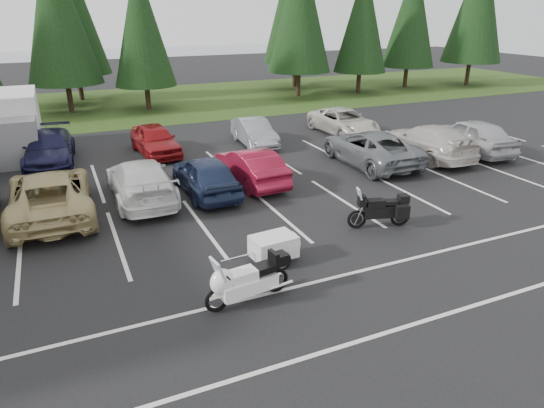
{
  "coord_description": "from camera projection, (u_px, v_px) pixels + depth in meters",
  "views": [
    {
      "loc": [
        -6.0,
        -13.0,
        6.63
      ],
      "look_at": [
        -0.41,
        -0.5,
        1.07
      ],
      "focal_mm": 32.0,
      "sensor_mm": 36.0,
      "label": 1
    }
  ],
  "objects": [
    {
      "name": "ground",
      "position": [
        277.0,
        227.0,
        15.76
      ],
      "size": [
        120.0,
        120.0,
        0.0
      ],
      "primitive_type": "plane",
      "color": "black",
      "rests_on": "ground"
    },
    {
      "name": "grass_strip",
      "position": [
        143.0,
        104.0,
        36.05
      ],
      "size": [
        80.0,
        16.0,
        0.01
      ],
      "primitive_type": "cube",
      "color": "#233C13",
      "rests_on": "ground"
    },
    {
      "name": "lake_water",
      "position": [
        131.0,
        62.0,
        63.78
      ],
      "size": [
        70.0,
        50.0,
        0.02
      ],
      "primitive_type": "cube",
      "color": "slate",
      "rests_on": "ground"
    },
    {
      "name": "box_truck",
      "position": [
        12.0,
        126.0,
        22.76
      ],
      "size": [
        2.4,
        5.6,
        2.9
      ],
      "primitive_type": null,
      "color": "silver",
      "rests_on": "ground"
    },
    {
      "name": "stall_markings",
      "position": [
        254.0,
        206.0,
        17.45
      ],
      "size": [
        32.0,
        16.0,
        0.01
      ],
      "primitive_type": "cube",
      "color": "silver",
      "rests_on": "ground"
    },
    {
      "name": "conifer_4",
      "position": [
        56.0,
        9.0,
        30.77
      ],
      "size": [
        4.8,
        4.8,
        11.17
      ],
      "color": "#332316",
      "rests_on": "ground"
    },
    {
      "name": "conifer_5",
      "position": [
        141.0,
        24.0,
        31.9
      ],
      "size": [
        4.14,
        4.14,
        9.63
      ],
      "color": "#332316",
      "rests_on": "ground"
    },
    {
      "name": "conifer_6",
      "position": [
        300.0,
        6.0,
        36.46
      ],
      "size": [
        4.93,
        4.93,
        11.48
      ],
      "color": "#332316",
      "rests_on": "ground"
    },
    {
      "name": "conifer_7",
      "position": [
        363.0,
        19.0,
        38.63
      ],
      "size": [
        4.27,
        4.27,
        9.94
      ],
      "color": "#332316",
      "rests_on": "ground"
    },
    {
      "name": "conifer_8",
      "position": [
        412.0,
        13.0,
        41.25
      ],
      "size": [
        4.53,
        4.53,
        10.56
      ],
      "color": "#332316",
      "rests_on": "ground"
    },
    {
      "name": "conifer_9",
      "position": [
        478.0,
        2.0,
        42.08
      ],
      "size": [
        5.19,
        5.19,
        12.1
      ],
      "color": "#332316",
      "rests_on": "ground"
    },
    {
      "name": "conifer_back_b",
      "position": [
        68.0,
        5.0,
        34.95
      ],
      "size": [
        4.97,
        4.97,
        11.58
      ],
      "color": "#332316",
      "rests_on": "ground"
    },
    {
      "name": "car_near_2",
      "position": [
        50.0,
        194.0,
        16.33
      ],
      "size": [
        2.71,
        5.73,
        1.58
      ],
      "primitive_type": "imported",
      "rotation": [
        0.0,
        0.0,
        3.13
      ],
      "color": "tan",
      "rests_on": "ground"
    },
    {
      "name": "car_near_3",
      "position": [
        141.0,
        180.0,
        17.76
      ],
      "size": [
        2.18,
        5.22,
        1.5
      ],
      "primitive_type": "imported",
      "rotation": [
        0.0,
        0.0,
        3.13
      ],
      "color": "silver",
      "rests_on": "ground"
    },
    {
      "name": "car_near_4",
      "position": [
        205.0,
        175.0,
        18.34
      ],
      "size": [
        1.83,
        4.41,
        1.49
      ],
      "primitive_type": "imported",
      "rotation": [
        0.0,
        0.0,
        3.16
      ],
      "color": "#1B2645",
      "rests_on": "ground"
    },
    {
      "name": "car_near_5",
      "position": [
        251.0,
        166.0,
        19.46
      ],
      "size": [
        1.74,
        4.4,
        1.42
      ],
      "primitive_type": "imported",
      "rotation": [
        0.0,
        0.0,
        3.2
      ],
      "color": "maroon",
      "rests_on": "ground"
    },
    {
      "name": "car_near_6",
      "position": [
        370.0,
        148.0,
        21.87
      ],
      "size": [
        2.62,
        5.54,
        1.53
      ],
      "primitive_type": "imported",
      "rotation": [
        0.0,
        0.0,
        3.13
      ],
      "color": "slate",
      "rests_on": "ground"
    },
    {
      "name": "car_near_7",
      "position": [
        428.0,
        141.0,
        22.88
      ],
      "size": [
        2.34,
        5.39,
        1.54
      ],
      "primitive_type": "imported",
      "rotation": [
        0.0,
        0.0,
        3.11
      ],
      "color": "beige",
      "rests_on": "ground"
    },
    {
      "name": "car_near_8",
      "position": [
        471.0,
        136.0,
        23.63
      ],
      "size": [
        2.43,
        5.06,
        1.67
      ],
      "primitive_type": "imported",
      "rotation": [
        0.0,
        0.0,
        3.05
      ],
      "color": "#B0B0B5",
      "rests_on": "ground"
    },
    {
      "name": "car_far_1",
      "position": [
        49.0,
        148.0,
        21.88
      ],
      "size": [
        2.46,
        5.17,
        1.46
      ],
      "primitive_type": "imported",
      "rotation": [
        0.0,
        0.0,
        -0.09
      ],
      "color": "#151536",
      "rests_on": "ground"
    },
    {
      "name": "car_far_2",
      "position": [
        155.0,
        140.0,
        23.33
      ],
      "size": [
        2.0,
        4.35,
        1.44
      ],
      "primitive_type": "imported",
      "rotation": [
        0.0,
        0.0,
        0.07
      ],
      "color": "maroon",
      "rests_on": "ground"
    },
    {
      "name": "car_far_3",
      "position": [
        254.0,
        132.0,
        24.99
      ],
      "size": [
        1.62,
        4.09,
        1.32
      ],
      "primitive_type": "imported",
      "rotation": [
        0.0,
        0.0,
        -0.05
      ],
      "color": "gray",
      "rests_on": "ground"
    },
    {
      "name": "car_far_4",
      "position": [
        343.0,
        122.0,
        27.22
      ],
      "size": [
        2.41,
        5.0,
        1.37
      ],
      "primitive_type": "imported",
      "rotation": [
        0.0,
        0.0,
        0.03
      ],
      "color": "beige",
      "rests_on": "ground"
    },
    {
      "name": "touring_motorcycle",
      "position": [
        248.0,
        276.0,
        11.53
      ],
      "size": [
        2.58,
        1.08,
        1.39
      ],
      "primitive_type": null,
      "rotation": [
        0.0,
        0.0,
        0.13
      ],
      "color": "white",
      "rests_on": "ground"
    },
    {
      "name": "cargo_trailer",
      "position": [
        273.0,
        249.0,
        13.45
      ],
      "size": [
        1.85,
        1.15,
        0.82
      ],
      "primitive_type": null,
      "rotation": [
        0.0,
        0.0,
        0.09
      ],
      "color": "white",
      "rests_on": "ground"
    },
    {
      "name": "adventure_motorcycle",
      "position": [
        379.0,
        207.0,
        15.52
      ],
      "size": [
        2.43,
        1.41,
        1.4
      ],
      "primitive_type": null,
      "rotation": [
        0.0,
        0.0,
        -0.28
      ],
      "color": "black",
      "rests_on": "ground"
    }
  ]
}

